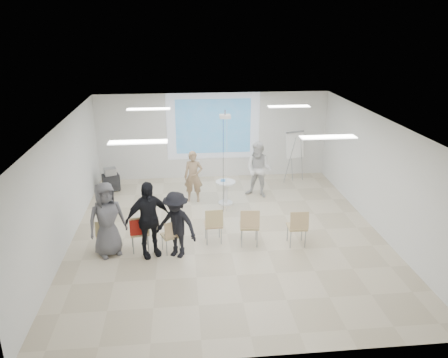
{
  "coord_description": "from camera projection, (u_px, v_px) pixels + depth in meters",
  "views": [
    {
      "loc": [
        -1.12,
        -10.26,
        5.33
      ],
      "look_at": [
        0.0,
        0.8,
        1.25
      ],
      "focal_mm": 35.0,
      "sensor_mm": 36.0,
      "label": 1
    }
  ],
  "objects": [
    {
      "name": "audience_outer",
      "position": [
        106.0,
        215.0,
        10.2
      ],
      "size": [
        1.19,
        1.04,
        2.05
      ],
      "primitive_type": "imported",
      "rotation": [
        0.0,
        0.0,
        0.48
      ],
      "color": "#5D5D62",
      "rests_on": "floor"
    },
    {
      "name": "projection_image",
      "position": [
        213.0,
        126.0,
        15.06
      ],
      "size": [
        2.6,
        0.01,
        1.9
      ],
      "primitive_type": "cube",
      "color": "teal",
      "rests_on": "wall_back"
    },
    {
      "name": "fluor_panel_nw",
      "position": [
        149.0,
        109.0,
        12.18
      ],
      "size": [
        1.2,
        0.3,
        0.02
      ],
      "primitive_type": "cube",
      "color": "white",
      "rests_on": "ceiling"
    },
    {
      "name": "fluor_panel_sw",
      "position": [
        138.0,
        142.0,
        8.91
      ],
      "size": [
        1.2,
        0.3,
        0.02
      ],
      "primitive_type": "cube",
      "color": "white",
      "rests_on": "ceiling"
    },
    {
      "name": "controller_right",
      "position": [
        252.0,
        154.0,
        13.75
      ],
      "size": [
        0.08,
        0.11,
        0.04
      ],
      "primitive_type": "cube",
      "rotation": [
        0.0,
        0.0,
        -0.49
      ],
      "color": "white",
      "rests_on": "player_right"
    },
    {
      "name": "ceiling",
      "position": [
        227.0,
        120.0,
        10.48
      ],
      "size": [
        8.0,
        9.0,
        0.1
      ],
      "primitive_type": "cube",
      "color": "white",
      "rests_on": "wall_back"
    },
    {
      "name": "chair_left_mid",
      "position": [
        140.0,
        230.0,
        10.47
      ],
      "size": [
        0.52,
        0.55,
        0.96
      ],
      "rotation": [
        0.0,
        0.0,
        0.16
      ],
      "color": "tan",
      "rests_on": "floor"
    },
    {
      "name": "controller_left",
      "position": [
        199.0,
        162.0,
        13.47
      ],
      "size": [
        0.06,
        0.13,
        0.04
      ],
      "primitive_type": "cube",
      "rotation": [
        0.0,
        0.0,
        -0.12
      ],
      "color": "silver",
      "rests_on": "player_left"
    },
    {
      "name": "floor",
      "position": [
        227.0,
        235.0,
        11.54
      ],
      "size": [
        8.0,
        9.0,
        0.1
      ],
      "primitive_type": "cube",
      "color": "beige",
      "rests_on": "ground"
    },
    {
      "name": "chair_right_far",
      "position": [
        298.0,
        225.0,
        10.71
      ],
      "size": [
        0.47,
        0.51,
        0.98
      ],
      "rotation": [
        0.0,
        0.0,
        -0.03
      ],
      "color": "tan",
      "rests_on": "floor"
    },
    {
      "name": "fluor_panel_se",
      "position": [
        328.0,
        137.0,
        9.29
      ],
      "size": [
        1.2,
        0.3,
        0.02
      ],
      "primitive_type": "cube",
      "color": "white",
      "rests_on": "ceiling"
    },
    {
      "name": "wall_right",
      "position": [
        381.0,
        175.0,
        11.39
      ],
      "size": [
        0.1,
        9.0,
        3.0
      ],
      "primitive_type": "cube",
      "color": "silver",
      "rests_on": "floor"
    },
    {
      "name": "audience_left",
      "position": [
        148.0,
        214.0,
        10.13
      ],
      "size": [
        1.44,
        1.18,
        2.15
      ],
      "primitive_type": "imported",
      "rotation": [
        0.0,
        0.0,
        0.41
      ],
      "color": "black",
      "rests_on": "floor"
    },
    {
      "name": "wall_back",
      "position": [
        213.0,
        136.0,
        15.26
      ],
      "size": [
        8.0,
        0.1,
        3.0
      ],
      "primitive_type": "cube",
      "color": "silver",
      "rests_on": "floor"
    },
    {
      "name": "projection_halo",
      "position": [
        213.0,
        126.0,
        15.08
      ],
      "size": [
        3.2,
        0.01,
        2.3
      ],
      "primitive_type": "cube",
      "color": "silver",
      "rests_on": "wall_back"
    },
    {
      "name": "wall_left",
      "position": [
        62.0,
        186.0,
        10.63
      ],
      "size": [
        0.1,
        9.0,
        3.0
      ],
      "primitive_type": "cube",
      "color": "silver",
      "rests_on": "floor"
    },
    {
      "name": "av_cart",
      "position": [
        111.0,
        180.0,
        14.32
      ],
      "size": [
        0.63,
        0.56,
        0.78
      ],
      "rotation": [
        0.0,
        0.0,
        0.34
      ],
      "color": "black",
      "rests_on": "floor"
    },
    {
      "name": "player_right",
      "position": [
        259.0,
        167.0,
        13.65
      ],
      "size": [
        1.19,
        1.12,
        1.97
      ],
      "primitive_type": "imported",
      "rotation": [
        0.0,
        0.0,
        -0.49
      ],
      "color": "silver",
      "rests_on": "floor"
    },
    {
      "name": "chair_left_inner",
      "position": [
        171.0,
        234.0,
        10.42
      ],
      "size": [
        0.53,
        0.54,
        0.86
      ],
      "rotation": [
        0.0,
        0.0,
        0.35
      ],
      "color": "tan",
      "rests_on": "floor"
    },
    {
      "name": "fluor_panel_ne",
      "position": [
        289.0,
        106.0,
        12.56
      ],
      "size": [
        1.2,
        0.3,
        0.02
      ],
      "primitive_type": "cube",
      "color": "white",
      "rests_on": "ceiling"
    },
    {
      "name": "chair_right_inner",
      "position": [
        250.0,
        224.0,
        10.73
      ],
      "size": [
        0.52,
        0.55,
        1.0
      ],
      "rotation": [
        0.0,
        0.0,
        -0.1
      ],
      "color": "tan",
      "rests_on": "floor"
    },
    {
      "name": "chair_far_left",
      "position": [
        105.0,
        233.0,
        10.47
      ],
      "size": [
        0.43,
        0.46,
        0.85
      ],
      "rotation": [
        0.0,
        0.0,
        -0.09
      ],
      "color": "tan",
      "rests_on": "floor"
    },
    {
      "name": "laptop",
      "position": [
        170.0,
        234.0,
        10.52
      ],
      "size": [
        0.37,
        0.32,
        0.02
      ],
      "primitive_type": "imported",
      "rotation": [
        0.0,
        0.0,
        3.5
      ],
      "color": "black",
      "rests_on": "chair_left_inner"
    },
    {
      "name": "red_jacket",
      "position": [
        138.0,
        227.0,
        10.28
      ],
      "size": [
        0.4,
        0.15,
        0.37
      ],
      "primitive_type": "cube",
      "rotation": [
        0.0,
        0.0,
        0.16
      ],
      "color": "maroon",
      "rests_on": "chair_left_mid"
    },
    {
      "name": "pedestal_table",
      "position": [
        226.0,
        191.0,
        13.27
      ],
      "size": [
        0.69,
        0.69,
        0.75
      ],
      "rotation": [
        0.0,
        0.0,
        -0.15
      ],
      "color": "white",
      "rests_on": "floor"
    },
    {
      "name": "flipchart_easel",
      "position": [
        295.0,
        145.0,
        14.78
      ],
      "size": [
        0.75,
        0.59,
        1.79
      ],
      "rotation": [
        0.0,
        0.0,
        0.27
      ],
      "color": "#92969A",
      "rests_on": "floor"
    },
    {
      "name": "chair_center",
      "position": [
        214.0,
        223.0,
        10.87
      ],
      "size": [
        0.46,
        0.5,
        0.95
      ],
      "rotation": [
        0.0,
        0.0,
        0.04
      ],
      "color": "tan",
      "rests_on": "floor"
    },
    {
      "name": "audience_mid",
      "position": [
        176.0,
        221.0,
        10.15
      ],
      "size": [
        1.36,
        1.18,
        1.85
      ],
      "primitive_type": "imported",
      "rotation": [
        0.0,
        0.0,
        -0.54
      ],
      "color": "black",
      "rests_on": "floor"
    },
    {
      "name": "player_left",
      "position": [
        193.0,
        173.0,
        13.32
      ],
      "size": [
        0.71,
        0.52,
        1.81
      ],
      "primitive_type": "imported",
      "rotation": [
        0.0,
        0.0,
        -0.12
      ],
      "color": "#9D8060",
      "rests_on": "floor"
    },
    {
      "name": "ceiling_projector",
      "position": [
        225.0,
        121.0,
        12.0
      ],
      "size": [
        0.3,
        0.25,
        3.0
      ],
      "color": "white",
      "rests_on": "ceiling"
    }
  ]
}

